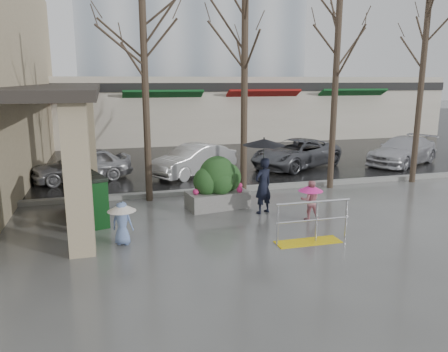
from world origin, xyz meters
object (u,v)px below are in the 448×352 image
car_a (82,165)px  car_c (296,153)px  tree_midwest (245,35)px  tree_east (426,35)px  tree_mideast (337,49)px  child_pink (310,197)px  handrail (311,227)px  planter (218,183)px  tree_west (143,37)px  child_blue (122,218)px  woman (263,168)px  car_d (403,151)px  news_boxes (86,195)px  car_b (194,160)px

car_a → car_c: size_ratio=0.82×
tree_midwest → tree_east: (6.80, -0.00, 0.15)m
tree_mideast → child_pink: (-2.38, -3.20, -4.21)m
tree_mideast → car_a: bearing=157.8°
tree_east → car_a: 13.57m
tree_east → tree_midwest: bearing=180.0°
handrail → tree_mideast: tree_mideast is taller
planter → tree_east: bearing=9.7°
tree_west → planter: 4.93m
tree_east → child_blue: 12.55m
woman → car_d: woman is taller
news_boxes → car_c: news_boxes is taller
child_pink → car_b: bearing=-58.7°
child_blue → planter: bearing=-117.7°
news_boxes → car_b: bearing=31.6°
child_pink → woman: bearing=-27.0°
news_boxes → car_b: size_ratio=0.65×
car_b → car_c: same height
child_pink → planter: bearing=-25.3°
news_boxes → car_a: (-0.31, 4.98, -0.05)m
tree_east → car_c: tree_east is taller
tree_west → woman: bearing=-36.5°
tree_midwest → woman: (-0.13, -2.27, -3.89)m
woman → planter: size_ratio=1.15×
planter → car_d: 10.99m
handrail → news_boxes: size_ratio=0.77×
car_a → tree_mideast: bearing=52.8°
handrail → tree_midwest: tree_midwest is taller
tree_east → child_pink: (-5.88, -3.20, -4.73)m
woman → car_d: 10.43m
handrail → news_boxes: 6.25m
tree_east → woman: tree_east is taller
handrail → tree_west: (-3.36, 4.80, 4.71)m
tree_west → tree_mideast: bearing=0.0°
tree_mideast → car_c: 5.68m
tree_midwest → child_pink: bearing=-74.0°
tree_midwest → tree_mideast: 3.32m
tree_mideast → news_boxes: tree_mideast is taller
child_blue → car_b: (3.14, 7.08, -0.02)m
planter → tree_midwest: bearing=47.5°
tree_east → child_pink: bearing=-151.4°
car_d → news_boxes: bearing=-99.0°
tree_west → car_c: bearing=28.8°
car_a → car_c: bearing=76.4°
tree_mideast → car_d: bearing=30.3°
child_blue → car_a: 7.39m
news_boxes → tree_west: bearing=19.0°
tree_east → car_d: tree_east is taller
tree_mideast → child_blue: size_ratio=6.21×
tree_midwest → car_a: (-5.40, 3.54, -4.60)m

